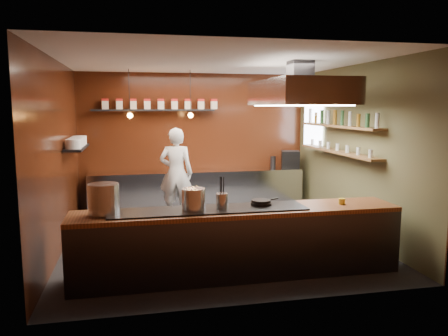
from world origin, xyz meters
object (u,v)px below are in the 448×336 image
object	(u,v)px
extractor_hood	(300,92)
chef	(176,173)
stockpot_small	(193,199)
stockpot_large	(104,199)
espresso_machine	(290,160)

from	to	relation	value
extractor_hood	chef	distance (m)	3.17
stockpot_small	stockpot_large	bearing A→B (deg)	177.22
chef	espresso_machine	bearing A→B (deg)	-157.70
stockpot_large	stockpot_small	distance (m)	1.13
espresso_machine	chef	distance (m)	2.65
extractor_hood	espresso_machine	size ratio (longest dim) A/B	5.12
stockpot_small	chef	xyz separation A→B (m)	(0.10, 3.30, -0.15)
extractor_hood	stockpot_large	size ratio (longest dim) A/B	5.15
stockpot_small	extractor_hood	bearing A→B (deg)	32.67
stockpot_small	espresso_machine	xyz separation A→B (m)	(2.71, 3.72, 0.01)
stockpot_large	stockpot_small	bearing A→B (deg)	-2.78
extractor_hood	stockpot_small	size ratio (longest dim) A/B	6.59
stockpot_large	chef	world-z (taller)	chef
stockpot_large	espresso_machine	xyz separation A→B (m)	(3.84, 3.67, -0.03)
extractor_hood	stockpot_small	bearing A→B (deg)	-147.33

